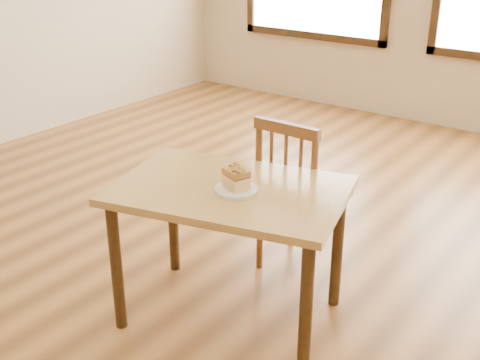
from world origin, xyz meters
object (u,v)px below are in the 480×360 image
object	(u,v)px
cafe_table_main	(230,207)
cake_slice	(236,178)
plate	(236,190)
cafe_chair_main	(299,194)

from	to	relation	value
cafe_table_main	cake_slice	bearing A→B (deg)	-35.65
plate	cake_slice	distance (m)	0.06
cafe_table_main	plate	distance (m)	0.13
cafe_table_main	cake_slice	xyz separation A→B (m)	(0.06, -0.02, 0.18)
plate	cafe_chair_main	bearing A→B (deg)	92.48
cafe_chair_main	plate	world-z (taller)	cafe_chair_main
cafe_table_main	cake_slice	size ratio (longest dim) A/B	8.46
cafe_table_main	cafe_chair_main	bearing A→B (deg)	72.22
plate	cake_slice	size ratio (longest dim) A/B	1.40
cafe_chair_main	plate	size ratio (longest dim) A/B	4.63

